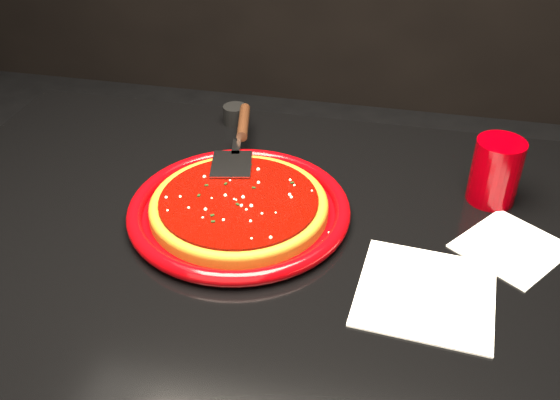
% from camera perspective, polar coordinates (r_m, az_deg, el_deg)
% --- Properties ---
extents(table, '(1.20, 0.80, 0.75)m').
position_cam_1_polar(table, '(1.23, -1.09, -16.94)').
color(table, black).
rests_on(table, floor).
extents(plate, '(0.38, 0.38, 0.03)m').
position_cam_1_polar(plate, '(0.99, -3.75, -0.87)').
color(plate, '#760205').
rests_on(plate, table).
extents(pizza_crust, '(0.30, 0.30, 0.01)m').
position_cam_1_polar(pizza_crust, '(0.99, -3.76, -0.68)').
color(pizza_crust, brown).
rests_on(pizza_crust, plate).
extents(pizza_crust_rim, '(0.30, 0.30, 0.02)m').
position_cam_1_polar(pizza_crust_rim, '(0.99, -3.78, -0.34)').
color(pizza_crust_rim, brown).
rests_on(pizza_crust_rim, plate).
extents(pizza_sauce, '(0.27, 0.27, 0.01)m').
position_cam_1_polar(pizza_sauce, '(0.98, -3.79, -0.10)').
color(pizza_sauce, '#610400').
rests_on(pizza_sauce, plate).
extents(parmesan_dusting, '(0.24, 0.24, 0.01)m').
position_cam_1_polar(parmesan_dusting, '(0.98, -3.80, 0.24)').
color(parmesan_dusting, beige).
rests_on(parmesan_dusting, plate).
extents(basil_flecks, '(0.22, 0.22, 0.00)m').
position_cam_1_polar(basil_flecks, '(0.98, -3.80, 0.19)').
color(basil_flecks, black).
rests_on(basil_flecks, plate).
extents(pizza_server, '(0.14, 0.30, 0.02)m').
position_cam_1_polar(pizza_server, '(1.12, -3.76, 5.50)').
color(pizza_server, silver).
rests_on(pizza_server, plate).
extents(cup, '(0.09, 0.09, 0.11)m').
position_cam_1_polar(cup, '(1.07, 19.12, 2.50)').
color(cup, '#830005').
rests_on(cup, table).
extents(napkin_a, '(0.20, 0.20, 0.00)m').
position_cam_1_polar(napkin_a, '(0.88, 13.17, -8.28)').
color(napkin_a, white).
rests_on(napkin_a, table).
extents(napkin_b, '(0.19, 0.19, 0.00)m').
position_cam_1_polar(napkin_b, '(1.00, 20.38, -4.07)').
color(napkin_b, white).
rests_on(napkin_b, table).
extents(ramekin, '(0.05, 0.05, 0.04)m').
position_cam_1_polar(ramekin, '(1.26, -4.12, 7.80)').
color(ramekin, black).
rests_on(ramekin, table).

